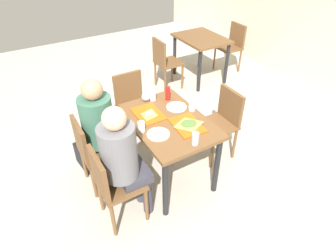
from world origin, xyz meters
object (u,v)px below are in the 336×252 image
paper_plate_center (177,107)px  plastic_cup_c (153,96)px  pizza_slice_b (189,124)px  foil_bundle (146,97)px  person_in_red (102,126)px  handbag (86,156)px  paper_plate_near_edge (158,134)px  main_table (168,129)px  chair_near_right (112,182)px  background_chair_near (164,60)px  person_in_brown_jacket (123,157)px  chair_far_side (223,119)px  chair_near_left (92,149)px  plastic_cup_a (192,106)px  soda_can (195,139)px  plastic_cup_b (141,127)px  chair_left_end (132,101)px  condiment_bottle (168,93)px  background_table (201,45)px  tray_red_near (148,114)px  pizza_slice_a (149,114)px  background_chair_far (232,44)px

paper_plate_center → plastic_cup_c: size_ratio=2.20×
pizza_slice_b → foil_bundle: bearing=-167.4°
person_in_red → handbag: (-0.35, -0.16, -0.62)m
plastic_cup_c → paper_plate_near_edge: bearing=-23.7°
main_table → pizza_slice_b: size_ratio=3.94×
chair_near_right → background_chair_near: (-2.08, 1.76, 0.00)m
person_in_brown_jacket → background_chair_near: person_in_brown_jacket is taller
chair_far_side → foil_bundle: (-0.45, -0.77, 0.31)m
chair_near_left → paper_plate_near_edge: (0.43, 0.55, 0.26)m
main_table → paper_plate_near_edge: paper_plate_near_edge is taller
foil_bundle → plastic_cup_a: bearing=37.8°
soda_can → plastic_cup_b: bearing=-142.2°
paper_plate_near_edge → plastic_cup_a: size_ratio=2.20×
chair_left_end → handbag: 0.90m
foil_bundle → background_chair_near: size_ratio=0.12×
chair_near_left → background_chair_near: same height
paper_plate_near_edge → condiment_bottle: bearing=141.4°
soda_can → main_table: bearing=-177.7°
plastic_cup_b → background_table: bearing=131.9°
handbag → paper_plate_near_edge: bearing=36.1°
plastic_cup_b → background_table: plastic_cup_b is taller
person_in_brown_jacket → handbag: person_in_brown_jacket is taller
chair_left_end → tray_red_near: bearing=-10.0°
pizza_slice_a → soda_can: bearing=13.6°
plastic_cup_c → foil_bundle: size_ratio=1.00×
pizza_slice_b → handbag: 1.37m
chair_left_end → tray_red_near: 0.79m
chair_left_end → soda_can: soda_can is taller
plastic_cup_b → condiment_bottle: 0.64m
foil_bundle → chair_near_left: bearing=-75.7°
person_in_red → background_chair_near: size_ratio=1.47×
plastic_cup_b → soda_can: bearing=37.8°
chair_near_left → pizza_slice_b: chair_near_left is taller
paper_plate_near_edge → background_table: bearing=135.5°
condiment_bottle → background_chair_far: 2.72m
paper_plate_near_edge → plastic_cup_b: plastic_cup_b is taller
chair_near_right → person_in_red: person_in_red is taller
tray_red_near → plastic_cup_c: size_ratio=3.60×
chair_left_end → background_chair_near: size_ratio=1.00×
plastic_cup_a → background_chair_near: plastic_cup_a is taller
plastic_cup_a → chair_far_side: bearing=86.5°
chair_near_right → soda_can: size_ratio=7.12×
tray_red_near → pizza_slice_b: (0.38, 0.25, 0.02)m
background_chair_far → chair_left_end: bearing=-70.0°
tray_red_near → background_table: 2.48m
plastic_cup_a → plastic_cup_b: bearing=-85.1°
chair_near_right → background_chair_far: same height
chair_far_side → condiment_bottle: 0.73m
background_table → background_chair_far: bearing=90.0°
chair_left_end → background_table: bearing=117.3°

